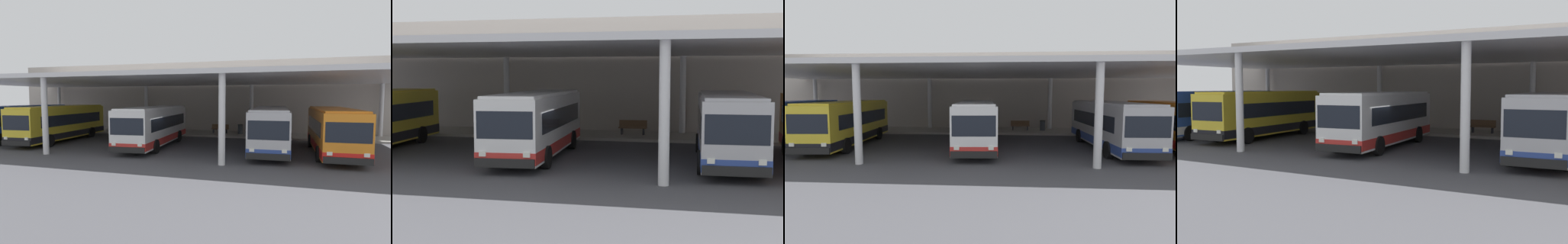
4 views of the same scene
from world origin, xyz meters
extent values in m
plane|color=#47474C|center=(0.00, 0.00, 0.00)|extent=(200.00, 200.00, 0.00)
cube|color=#A39E93|center=(0.00, 11.75, 0.09)|extent=(42.00, 4.50, 0.18)
cube|color=#ADA399|center=(0.00, 15.00, 3.99)|extent=(48.00, 1.60, 7.97)
cube|color=silver|center=(0.00, 5.50, 5.40)|extent=(40.00, 17.00, 0.30)
cylinder|color=silver|center=(-18.50, 13.50, 2.62)|extent=(0.40, 0.40, 5.25)
cylinder|color=silver|center=(-6.17, -2.50, 2.62)|extent=(0.40, 0.40, 5.25)
cylinder|color=silver|center=(-6.17, 13.50, 2.62)|extent=(0.40, 0.40, 5.25)
cylinder|color=silver|center=(6.17, -2.50, 2.62)|extent=(0.40, 0.40, 5.25)
cylinder|color=silver|center=(6.17, 13.50, 2.62)|extent=(0.40, 0.40, 5.25)
cube|color=#284CA8|center=(-13.88, 2.67, 1.70)|extent=(2.79, 10.47, 2.70)
cube|color=silver|center=(-13.88, 2.67, 0.70)|extent=(2.81, 10.49, 0.50)
cube|color=black|center=(-13.89, 2.82, 2.00)|extent=(2.78, 8.60, 0.90)
cube|color=#2A50B0|center=(-13.88, 2.67, 3.11)|extent=(2.58, 10.04, 0.12)
cylinder|color=black|center=(-12.57, -0.52, 0.50)|extent=(0.31, 1.01, 1.00)
cylinder|color=black|center=(-15.19, 5.49, 0.50)|extent=(0.31, 1.01, 1.00)
cylinder|color=black|center=(-12.74, 5.56, 0.50)|extent=(0.31, 1.01, 1.00)
cube|color=yellow|center=(-9.70, 3.28, 1.70)|extent=(3.18, 10.54, 2.70)
cube|color=black|center=(-9.70, 3.28, 0.70)|extent=(3.20, 10.56, 0.50)
cube|color=black|center=(-9.71, 3.43, 2.00)|extent=(3.10, 8.68, 0.90)
cube|color=black|center=(-9.36, -1.85, 2.05)|extent=(2.30, 0.27, 1.10)
cube|color=black|center=(-9.36, -1.94, 0.55)|extent=(2.46, 0.32, 0.36)
cube|color=yellow|center=(-9.70, 3.28, 3.11)|extent=(2.96, 10.11, 0.12)
cube|color=yellow|center=(-9.37, -1.82, 2.87)|extent=(1.75, 0.24, 0.28)
cube|color=white|center=(-10.26, -1.99, 0.90)|extent=(0.28, 0.10, 0.20)
cube|color=white|center=(-8.46, -1.88, 0.90)|extent=(0.28, 0.10, 0.20)
cylinder|color=black|center=(-10.71, -0.01, 0.50)|extent=(0.35, 1.02, 1.00)
cylinder|color=black|center=(-8.27, 0.15, 0.50)|extent=(0.35, 1.02, 1.00)
cylinder|color=black|center=(-11.12, 6.06, 0.50)|extent=(0.35, 1.02, 1.00)
cylinder|color=black|center=(-8.67, 6.22, 0.50)|extent=(0.35, 1.02, 1.00)
cube|color=white|center=(-0.43, 2.93, 1.70)|extent=(3.21, 10.55, 2.70)
cube|color=red|center=(-0.43, 2.93, 0.70)|extent=(3.23, 10.57, 0.50)
cube|color=black|center=(-0.44, 3.08, 2.00)|extent=(3.12, 8.68, 0.90)
cube|color=black|center=(-0.07, -2.21, 2.05)|extent=(2.30, 0.28, 1.10)
cube|color=black|center=(-0.07, -2.30, 0.55)|extent=(2.46, 0.33, 0.36)
cube|color=white|center=(-0.43, 2.93, 3.11)|extent=(2.98, 10.12, 0.12)
cube|color=yellow|center=(-0.08, -2.18, 2.87)|extent=(1.75, 0.24, 0.28)
cube|color=white|center=(-0.97, -2.35, 0.90)|extent=(0.28, 0.10, 0.20)
cube|color=white|center=(0.83, -2.23, 0.90)|extent=(0.28, 0.10, 0.20)
cylinder|color=black|center=(-1.43, -0.37, 0.50)|extent=(0.35, 1.02, 1.00)
cylinder|color=black|center=(1.02, -0.20, 0.50)|extent=(0.35, 1.02, 1.00)
cylinder|color=black|center=(-1.85, 5.70, 0.50)|extent=(0.35, 1.02, 1.00)
cylinder|color=black|center=(0.60, 5.87, 0.50)|extent=(0.35, 1.02, 1.00)
cube|color=#B7B7BC|center=(8.62, 3.14, 1.70)|extent=(2.75, 10.46, 2.70)
cube|color=#2D4799|center=(8.62, 3.14, 0.70)|extent=(2.77, 10.48, 0.50)
cube|color=black|center=(8.61, 3.29, 2.00)|extent=(2.75, 8.59, 0.90)
cube|color=black|center=(8.74, -2.01, 2.05)|extent=(2.30, 0.18, 1.10)
cube|color=black|center=(8.74, -2.10, 0.55)|extent=(2.45, 0.22, 0.36)
cube|color=silver|center=(8.62, 3.14, 3.11)|extent=(2.54, 10.04, 0.12)
cube|color=yellow|center=(8.74, -1.98, 2.87)|extent=(1.75, 0.16, 0.28)
cube|color=white|center=(7.84, -2.11, 0.90)|extent=(0.28, 0.09, 0.20)
cube|color=white|center=(9.64, -2.07, 0.90)|extent=(0.28, 0.09, 0.20)
cylinder|color=black|center=(7.47, -0.11, 0.50)|extent=(0.30, 1.01, 1.00)
cylinder|color=black|center=(7.32, 5.97, 0.50)|extent=(0.30, 1.01, 1.00)
cube|color=brown|center=(3.10, 11.75, 0.63)|extent=(1.80, 0.44, 0.08)
cube|color=brown|center=(3.10, 11.95, 0.88)|extent=(1.80, 0.06, 0.44)
cube|color=#2D2D33|center=(2.40, 11.75, 0.41)|extent=(0.10, 0.36, 0.45)
cube|color=#2D2D33|center=(3.80, 11.75, 0.41)|extent=(0.10, 0.36, 0.45)
cylinder|color=#33383D|center=(5.24, 11.73, 0.63)|extent=(0.48, 0.48, 0.90)
cylinder|color=black|center=(5.24, 11.73, 1.12)|extent=(0.52, 0.52, 0.08)
camera|label=1|loc=(9.62, -19.69, 3.89)|focal=28.16mm
camera|label=2|loc=(7.56, -21.28, 4.02)|focal=47.76mm
camera|label=3|loc=(1.44, -18.10, 3.75)|focal=28.39mm
camera|label=4|loc=(11.51, -20.04, 3.48)|focal=41.21mm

